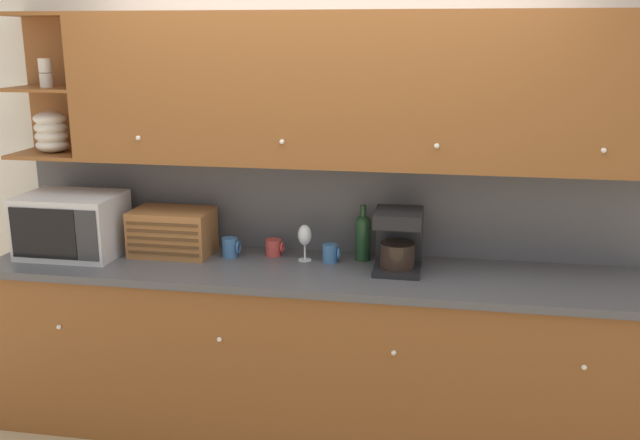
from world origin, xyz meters
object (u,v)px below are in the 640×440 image
object	(u,v)px
mug_blue_second	(331,253)
coffee_maker	(398,240)
mug	(274,247)
wine_glass	(305,236)
microwave	(72,225)
wine_bottle	(363,235)
mug_patterned_third	(231,247)
bread_box	(173,232)

from	to	relation	value
mug_blue_second	coffee_maker	world-z (taller)	coffee_maker
mug	wine_glass	world-z (taller)	wine_glass
microwave	wine_glass	size ratio (longest dim) A/B	2.65
mug_blue_second	wine_bottle	distance (m)	0.20
mug_patterned_third	wine_glass	distance (m)	0.42
bread_box	coffee_maker	world-z (taller)	coffee_maker
mug_patterned_third	mug_blue_second	distance (m)	0.55
mug_patterned_third	coffee_maker	distance (m)	0.92
mug_blue_second	wine_bottle	xyz separation A→B (m)	(0.16, 0.07, 0.09)
mug_blue_second	wine_bottle	world-z (taller)	wine_bottle
microwave	wine_bottle	world-z (taller)	microwave
wine_bottle	microwave	bearing A→B (deg)	-173.40
mug_blue_second	wine_bottle	size ratio (longest dim) A/B	0.32
bread_box	wine_glass	bearing A→B (deg)	0.75
mug_patterned_third	mug	bearing A→B (deg)	16.34
mug	coffee_maker	world-z (taller)	coffee_maker
microwave	bread_box	size ratio (longest dim) A/B	1.21
mug	coffee_maker	bearing A→B (deg)	-10.31
coffee_maker	mug_patterned_third	bearing A→B (deg)	176.35
mug_patterned_third	wine_glass	world-z (taller)	wine_glass
bread_box	wine_bottle	distance (m)	1.05
bread_box	wine_bottle	bearing A→B (deg)	4.09
wine_glass	mug_blue_second	xyz separation A→B (m)	(0.14, -0.01, -0.09)
mug_blue_second	mug_patterned_third	bearing A→B (deg)	-179.47
mug_patterned_third	mug_blue_second	xyz separation A→B (m)	(0.55, 0.01, -0.01)
wine_glass	mug_patterned_third	bearing A→B (deg)	-178.53
mug_patterned_third	mug_blue_second	bearing A→B (deg)	0.53
microwave	mug_blue_second	world-z (taller)	microwave
coffee_maker	bread_box	bearing A→B (deg)	177.28
microwave	coffee_maker	world-z (taller)	microwave
bread_box	mug_blue_second	size ratio (longest dim) A/B	4.43
bread_box	mug_blue_second	distance (m)	0.89
bread_box	mug_patterned_third	size ratio (longest dim) A/B	4.02
mug_patterned_third	coffee_maker	size ratio (longest dim) A/B	0.34
mug	mug_blue_second	world-z (taller)	mug_blue_second
wine_bottle	coffee_maker	distance (m)	0.24
mug_patterned_third	bread_box	bearing A→B (deg)	179.84
microwave	coffee_maker	bearing A→B (deg)	1.57
bread_box	mug	world-z (taller)	bread_box
bread_box	wine_glass	world-z (taller)	bread_box
bread_box	mug	distance (m)	0.57
wine_bottle	bread_box	bearing A→B (deg)	-175.91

